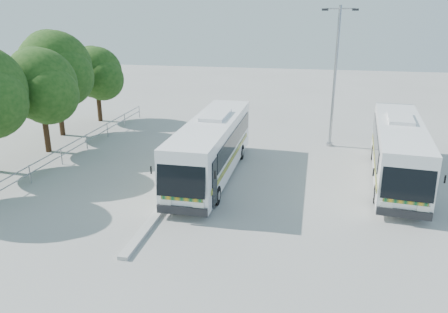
% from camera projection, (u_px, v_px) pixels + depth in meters
% --- Properties ---
extents(ground, '(100.00, 100.00, 0.00)m').
position_uv_depth(ground, '(219.00, 199.00, 20.84)').
color(ground, '#A0A09B').
rests_on(ground, ground).
extents(kerb_divider, '(0.40, 16.00, 0.15)m').
position_uv_depth(kerb_divider, '(185.00, 179.00, 23.10)').
color(kerb_divider, '#B2B2AD').
rests_on(kerb_divider, ground).
extents(railing, '(0.06, 22.00, 1.00)m').
position_uv_depth(railing, '(70.00, 147.00, 26.18)').
color(railing, gray).
rests_on(railing, ground).
extents(tree_far_c, '(4.97, 4.69, 6.49)m').
position_uv_depth(tree_far_c, '(41.00, 85.00, 26.48)').
color(tree_far_c, '#382314').
rests_on(tree_far_c, ground).
extents(tree_far_d, '(5.62, 5.30, 7.33)m').
position_uv_depth(tree_far_d, '(56.00, 68.00, 29.96)').
color(tree_far_d, '#382314').
rests_on(tree_far_d, ground).
extents(tree_far_e, '(4.54, 4.28, 5.92)m').
position_uv_depth(tree_far_e, '(97.00, 73.00, 34.31)').
color(tree_far_e, '#382314').
rests_on(tree_far_e, ground).
extents(coach_main, '(2.46, 11.17, 3.09)m').
position_uv_depth(coach_main, '(212.00, 146.00, 23.17)').
color(coach_main, white).
rests_on(coach_main, ground).
extents(coach_adjacent, '(3.27, 11.13, 3.04)m').
position_uv_depth(coach_adjacent, '(398.00, 149.00, 22.72)').
color(coach_adjacent, white).
rests_on(coach_adjacent, ground).
extents(lamppost, '(2.17, 0.33, 8.87)m').
position_uv_depth(lamppost, '(335.00, 71.00, 27.45)').
color(lamppost, '#92969A').
rests_on(lamppost, ground).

